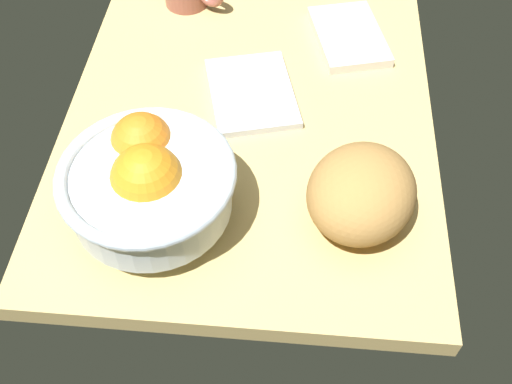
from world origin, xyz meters
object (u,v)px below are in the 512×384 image
Objects in this scene: bread_loaf at (361,193)px; napkin_spare at (349,36)px; napkin_folded at (255,93)px; fruit_bowl at (148,181)px.

bread_loaf is 0.95× the size of napkin_spare.
bread_loaf reaches higher than napkin_spare.
bread_loaf reaches higher than napkin_folded.
napkin_spare is at bearing -178.89° from bread_loaf.
napkin_spare is at bearing 135.62° from napkin_folded.
bread_loaf is at bearing 94.01° from fruit_bowl.
napkin_folded is (-22.37, 10.67, -5.92)cm from fruit_bowl.
napkin_spare is (-36.47, 24.48, -5.71)cm from fruit_bowl.
napkin_folded is at bearing -144.91° from bread_loaf.
napkin_spare is (-34.71, -0.67, -3.95)cm from bread_loaf.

